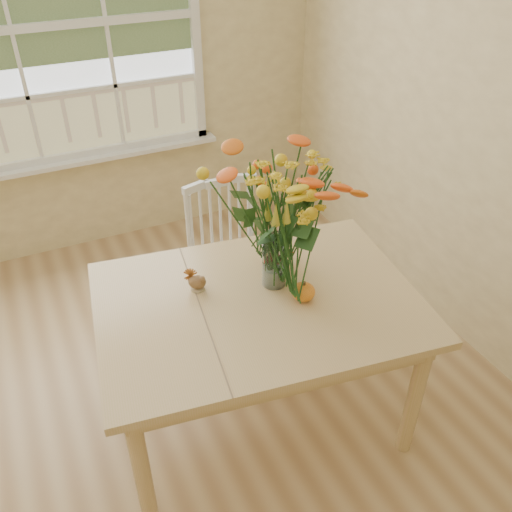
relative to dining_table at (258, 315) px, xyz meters
name	(u,v)px	position (x,y,z in m)	size (l,w,h in m)	color
floor	(150,504)	(-0.65, -0.25, -0.66)	(4.00, 4.50, 0.01)	#A87F51
wall_back	(19,63)	(-0.65, 2.00, 0.69)	(4.00, 0.02, 2.70)	#CCB782
window	(12,33)	(-0.65, 1.97, 0.87)	(2.42, 0.12, 1.74)	silver
dining_table	(258,315)	(0.00, 0.00, 0.00)	(1.53, 1.19, 0.75)	tan
windsor_chair	(227,252)	(0.15, 0.72, -0.15)	(0.43, 0.42, 0.91)	white
flower_vase	(276,213)	(0.12, 0.07, 0.46)	(0.52, 0.52, 0.62)	white
pumpkin	(303,292)	(0.18, -0.09, 0.13)	(0.10, 0.10, 0.08)	orange
turkey_figurine	(197,282)	(-0.21, 0.18, 0.13)	(0.10, 0.09, 0.10)	#CCB78C
dark_gourd	(276,257)	(0.19, 0.20, 0.13)	(0.13, 0.09, 0.08)	#38160F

